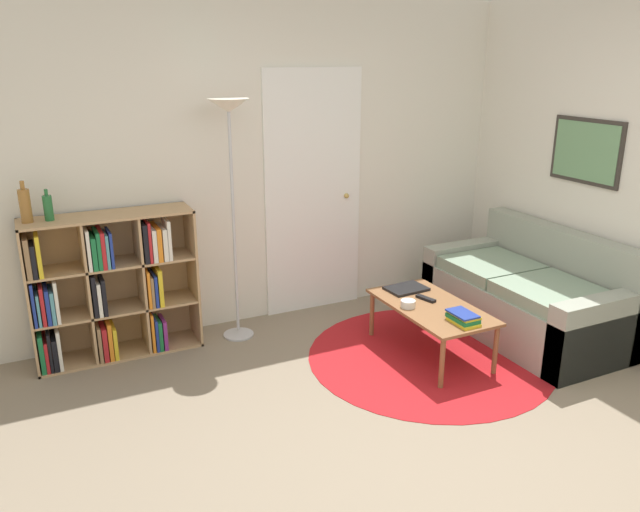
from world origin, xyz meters
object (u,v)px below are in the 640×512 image
bottle_middle (48,207)px  bookshelf (108,287)px  couch (531,298)px  laptop (406,289)px  bottle_left (25,205)px  bowl (408,304)px  coffee_table (431,310)px  floor_lamp (230,137)px

bottle_middle → bookshelf: bearing=0.1°
couch → laptop: size_ratio=5.03×
laptop → bookshelf: bearing=162.4°
bottle_left → bowl: bearing=-22.3°
coffee_table → laptop: size_ratio=3.13×
bowl → bookshelf: bearing=153.4°
floor_lamp → bottle_middle: size_ratio=8.59×
floor_lamp → bottle_left: size_ratio=6.55×
floor_lamp → laptop: floor_lamp is taller
couch → bottle_middle: bottle_middle is taller
coffee_table → couch: bearing=-1.1°
bookshelf → floor_lamp: floor_lamp is taller
floor_lamp → bowl: size_ratio=17.09×
bowl → coffee_table: bearing=-13.8°
bookshelf → bottle_left: bearing=179.1°
bookshelf → floor_lamp: size_ratio=0.64×
bottle_middle → laptop: bearing=-15.4°
couch → coffee_table: (-0.96, 0.02, 0.07)m
floor_lamp → laptop: bearing=-25.7°
floor_lamp → couch: (2.16, -0.94, -1.30)m
bookshelf → bowl: size_ratio=10.86×
couch → bottle_middle: size_ratio=7.48×
bottle_middle → bottle_left: bearing=176.6°
floor_lamp → laptop: 1.78m
bottle_left → coffee_table: bearing=-21.7°
bookshelf → bottle_middle: bearing=-179.9°
floor_lamp → bowl: floor_lamp is taller
bookshelf → coffee_table: size_ratio=1.17×
bottle_left → bottle_middle: bottle_left is taller
bookshelf → couch: size_ratio=0.73×
bookshelf → couch: bookshelf is taller
bookshelf → floor_lamp: (0.94, -0.10, 1.05)m
couch → bottle_left: bottle_left is taller
laptop → bowl: 0.35m
laptop → coffee_table: bearing=-91.3°
bookshelf → laptop: bearing=-17.6°
coffee_table → floor_lamp: bearing=142.3°
bottle_middle → coffee_table: bearing=-22.7°
floor_lamp → coffee_table: (1.19, -0.92, -1.23)m
coffee_table → bottle_middle: (-2.46, 1.03, 0.81)m
bookshelf → coffee_table: bearing=-25.7°
bowl → bottle_middle: 2.59m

